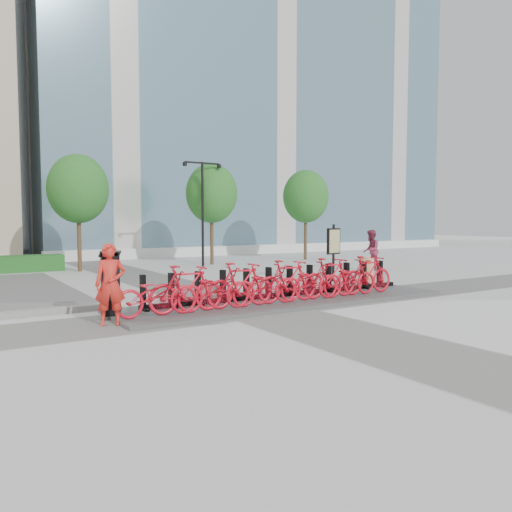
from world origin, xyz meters
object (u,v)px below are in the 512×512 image
kiosk (110,284)px  map_sign (334,244)px  worker_red (110,284)px  pedestrian (371,250)px  construction_barrel (367,271)px  bike_0 (157,294)px

kiosk → map_sign: map_sign is taller
worker_red → pedestrian: bearing=40.1°
pedestrian → map_sign: size_ratio=0.87×
worker_red → map_sign: map_sign is taller
construction_barrel → map_sign: (-0.30, 1.38, 0.90)m
bike_0 → map_sign: map_sign is taller
pedestrian → bike_0: bearing=-15.2°
kiosk → pedestrian: pedestrian is taller
worker_red → pedestrian: 14.14m
bike_0 → construction_barrel: (8.37, 1.93, -0.11)m
bike_0 → map_sign: bearing=-67.7°
worker_red → bike_0: bearing=19.9°
pedestrian → construction_barrel: 5.03m
kiosk → pedestrian: (12.87, 4.71, 0.13)m
map_sign → pedestrian: bearing=16.4°
worker_red → pedestrian: (13.07, 5.40, 0.04)m
kiosk → construction_barrel: (9.21, 1.29, -0.31)m
kiosk → pedestrian: 13.70m
worker_red → kiosk: bearing=91.6°
kiosk → map_sign: size_ratio=0.71×
construction_barrel → map_sign: map_sign is taller
map_sign → construction_barrel: bearing=-88.6°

